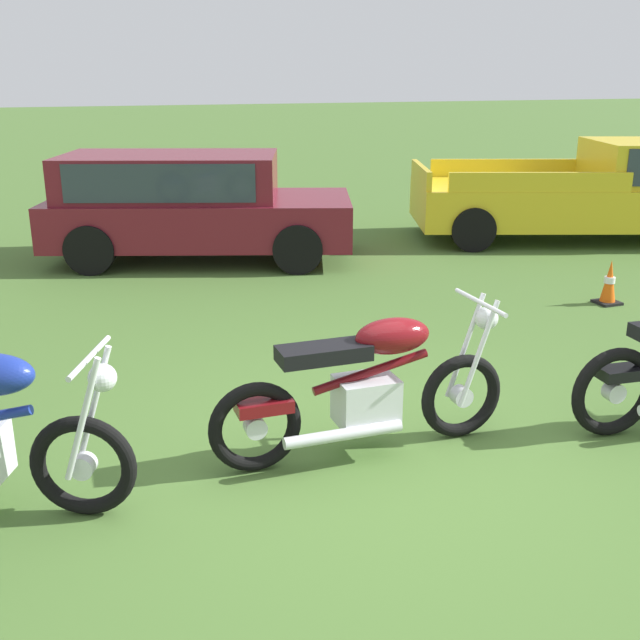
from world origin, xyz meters
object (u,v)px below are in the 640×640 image
object	(u,v)px
motorcycle_maroon	(367,387)
pickup_truck_yellow	(604,190)
traffic_cone	(609,284)
car_burgundy	(186,199)

from	to	relation	value
motorcycle_maroon	pickup_truck_yellow	distance (m)	8.10
traffic_cone	motorcycle_maroon	bearing A→B (deg)	-150.32
pickup_truck_yellow	traffic_cone	size ratio (longest dim) A/B	11.02
car_burgundy	pickup_truck_yellow	size ratio (longest dim) A/B	0.80
motorcycle_maroon	traffic_cone	size ratio (longest dim) A/B	4.21
motorcycle_maroon	traffic_cone	distance (m)	4.55
car_burgundy	motorcycle_maroon	bearing A→B (deg)	-70.39
motorcycle_maroon	car_burgundy	xyz separation A→B (m)	(0.01, 6.07, 0.36)
motorcycle_maroon	traffic_cone	xyz separation A→B (m)	(3.95, 2.25, -0.25)
motorcycle_maroon	car_burgundy	size ratio (longest dim) A/B	0.48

